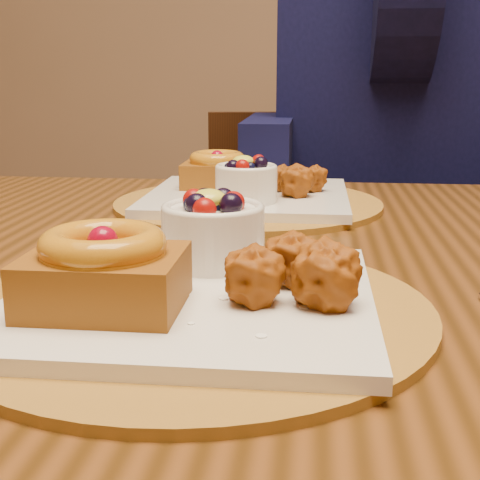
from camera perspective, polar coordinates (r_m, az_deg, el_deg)
name	(u,v)px	position (r m, az deg, el deg)	size (l,w,h in m)	color
dining_table	(229,310)	(0.77, -0.98, -6.01)	(1.60, 0.90, 0.76)	#37200A
place_setting_near	(190,281)	(0.53, -4.29, -3.50)	(0.38, 0.38, 0.09)	brown
place_setting_far	(246,192)	(0.95, 0.53, 4.14)	(0.38, 0.38, 0.08)	brown
chair_far	(309,300)	(1.42, 5.88, -5.09)	(0.47, 0.47, 0.86)	black
diner	(393,67)	(1.37, 12.94, 14.19)	(0.54, 0.52, 0.89)	black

